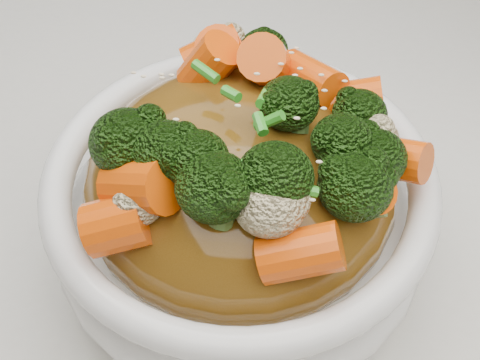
# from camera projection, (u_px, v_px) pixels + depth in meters

# --- Properties ---
(tablecloth) EXTENTS (1.20, 0.80, 0.04)m
(tablecloth) POSITION_uv_depth(u_px,v_px,m) (280.00, 245.00, 0.48)
(tablecloth) COLOR silver
(tablecloth) RESTS_ON dining_table
(bowl) EXTENTS (0.25, 0.25, 0.09)m
(bowl) POSITION_uv_depth(u_px,v_px,m) (240.00, 216.00, 0.42)
(bowl) COLOR white
(bowl) RESTS_ON tablecloth
(sauce_base) EXTENTS (0.20, 0.20, 0.10)m
(sauce_base) POSITION_uv_depth(u_px,v_px,m) (240.00, 184.00, 0.39)
(sauce_base) COLOR brown
(sauce_base) RESTS_ON bowl
(carrots) EXTENTS (0.20, 0.20, 0.05)m
(carrots) POSITION_uv_depth(u_px,v_px,m) (240.00, 99.00, 0.34)
(carrots) COLOR #F65508
(carrots) RESTS_ON sauce_base
(broccoli) EXTENTS (0.20, 0.20, 0.05)m
(broccoli) POSITION_uv_depth(u_px,v_px,m) (240.00, 101.00, 0.34)
(broccoli) COLOR black
(broccoli) RESTS_ON sauce_base
(cauliflower) EXTENTS (0.20, 0.20, 0.04)m
(cauliflower) POSITION_uv_depth(u_px,v_px,m) (240.00, 104.00, 0.34)
(cauliflower) COLOR beige
(cauliflower) RESTS_ON sauce_base
(scallions) EXTENTS (0.15, 0.15, 0.02)m
(scallions) POSITION_uv_depth(u_px,v_px,m) (240.00, 98.00, 0.34)
(scallions) COLOR #2F8F21
(scallions) RESTS_ON sauce_base
(sesame_seeds) EXTENTS (0.18, 0.18, 0.01)m
(sesame_seeds) POSITION_uv_depth(u_px,v_px,m) (240.00, 98.00, 0.34)
(sesame_seeds) COLOR beige
(sesame_seeds) RESTS_ON sauce_base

